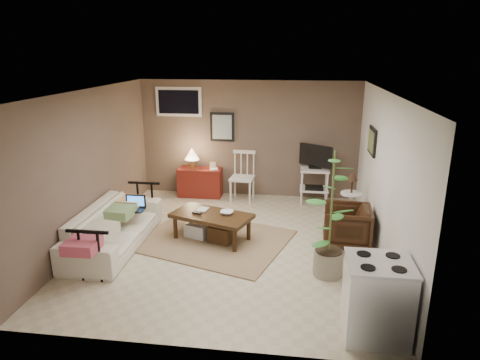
# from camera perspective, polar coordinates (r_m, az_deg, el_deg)

# --- Properties ---
(floor) EXTENTS (5.00, 5.00, 0.00)m
(floor) POSITION_cam_1_polar(r_m,az_deg,el_deg) (6.90, -1.23, -8.55)
(floor) COLOR #C1B293
(floor) RESTS_ON ground
(art_back) EXTENTS (0.50, 0.03, 0.60)m
(art_back) POSITION_cam_1_polar(r_m,az_deg,el_deg) (8.89, -2.39, 7.08)
(art_back) COLOR black
(art_right) EXTENTS (0.03, 0.60, 0.45)m
(art_right) POSITION_cam_1_polar(r_m,az_deg,el_deg) (7.45, 17.20, 4.98)
(art_right) COLOR black
(window) EXTENTS (0.96, 0.03, 0.60)m
(window) POSITION_cam_1_polar(r_m,az_deg,el_deg) (9.02, -8.17, 10.28)
(window) COLOR silver
(rug) EXTENTS (2.73, 2.43, 0.02)m
(rug) POSITION_cam_1_polar(r_m,az_deg,el_deg) (7.04, -3.65, -7.94)
(rug) COLOR #937955
(rug) RESTS_ON floor
(coffee_table) EXTENTS (1.41, 1.04, 0.48)m
(coffee_table) POSITION_cam_1_polar(r_m,az_deg,el_deg) (6.96, -3.85, -5.95)
(coffee_table) COLOR #37210F
(coffee_table) RESTS_ON floor
(sofa) EXTENTS (0.64, 2.19, 0.85)m
(sofa) POSITION_cam_1_polar(r_m,az_deg,el_deg) (6.96, -16.51, -5.21)
(sofa) COLOR beige
(sofa) RESTS_ON floor
(sofa_pillows) EXTENTS (0.42, 2.08, 0.15)m
(sofa_pillows) POSITION_cam_1_polar(r_m,az_deg,el_deg) (6.69, -17.02, -5.25)
(sofa_pillows) COLOR beige
(sofa_pillows) RESTS_ON sofa
(sofa_end_rails) EXTENTS (0.59, 2.18, 0.74)m
(sofa_end_rails) POSITION_cam_1_polar(r_m,az_deg,el_deg) (6.93, -15.51, -5.74)
(sofa_end_rails) COLOR black
(sofa_end_rails) RESTS_ON floor
(laptop) EXTENTS (0.34, 0.24, 0.23)m
(laptop) POSITION_cam_1_polar(r_m,az_deg,el_deg) (7.16, -13.86, -3.29)
(laptop) COLOR black
(laptop) RESTS_ON sofa
(red_console) EXTENTS (0.90, 0.40, 1.04)m
(red_console) POSITION_cam_1_polar(r_m,az_deg,el_deg) (9.03, -5.42, 0.06)
(red_console) COLOR maroon
(red_console) RESTS_ON floor
(spindle_chair) EXTENTS (0.49, 0.49, 1.01)m
(spindle_chair) POSITION_cam_1_polar(r_m,az_deg,el_deg) (8.68, 0.31, 0.25)
(spindle_chair) COLOR silver
(spindle_chair) RESTS_ON floor
(tv_stand) EXTENTS (0.63, 0.46, 1.19)m
(tv_stand) POSITION_cam_1_polar(r_m,az_deg,el_deg) (8.64, 9.92, 0.98)
(tv_stand) COLOR silver
(tv_stand) RESTS_ON floor
(side_table) EXTENTS (0.37, 0.37, 0.99)m
(side_table) POSITION_cam_1_polar(r_m,az_deg,el_deg) (7.66, 14.64, -1.55)
(side_table) COLOR silver
(side_table) RESTS_ON floor
(armchair) EXTENTS (0.70, 0.74, 0.72)m
(armchair) POSITION_cam_1_polar(r_m,az_deg,el_deg) (6.91, 14.06, -5.75)
(armchair) COLOR black
(armchair) RESTS_ON floor
(potted_plant) EXTENTS (0.44, 0.44, 1.77)m
(potted_plant) POSITION_cam_1_polar(r_m,az_deg,el_deg) (5.77, 12.08, -4.00)
(potted_plant) COLOR #9E937E
(potted_plant) RESTS_ON floor
(stove) EXTENTS (0.68, 0.63, 0.89)m
(stove) POSITION_cam_1_polar(r_m,az_deg,el_deg) (4.92, 17.78, -14.85)
(stove) COLOR white
(stove) RESTS_ON floor
(bowl) EXTENTS (0.21, 0.06, 0.21)m
(bowl) POSITION_cam_1_polar(r_m,az_deg,el_deg) (6.83, -1.77, -3.74)
(bowl) COLOR #37210F
(bowl) RESTS_ON coffee_table
(book_table) EXTENTS (0.16, 0.04, 0.22)m
(book_table) POSITION_cam_1_polar(r_m,az_deg,el_deg) (7.06, -5.60, -3.10)
(book_table) COLOR #37210F
(book_table) RESTS_ON coffee_table
(book_console) EXTENTS (0.16, 0.06, 0.22)m
(book_console) POSITION_cam_1_polar(r_m,az_deg,el_deg) (8.82, -4.03, 2.07)
(book_console) COLOR #37210F
(book_console) RESTS_ON red_console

